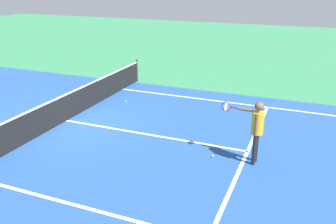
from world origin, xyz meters
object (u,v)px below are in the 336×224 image
at_px(net, 65,108).
at_px(player_near, 256,125).
at_px(tennis_ball_mid_court, 213,156).
at_px(tennis_ball_near_net, 125,102).

relative_size(net, player_near, 6.38).
bearing_deg(net, tennis_ball_mid_court, -97.45).
relative_size(tennis_ball_near_net, tennis_ball_mid_court, 1.00).
relative_size(net, tennis_ball_mid_court, 169.92).
height_order(net, tennis_ball_near_net, net).
bearing_deg(tennis_ball_near_net, tennis_ball_mid_court, -125.55).
relative_size(player_near, tennis_ball_near_net, 26.64).
bearing_deg(player_near, tennis_ball_near_net, 61.11).
height_order(tennis_ball_near_net, tennis_ball_mid_court, same).
height_order(net, tennis_ball_mid_court, net).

